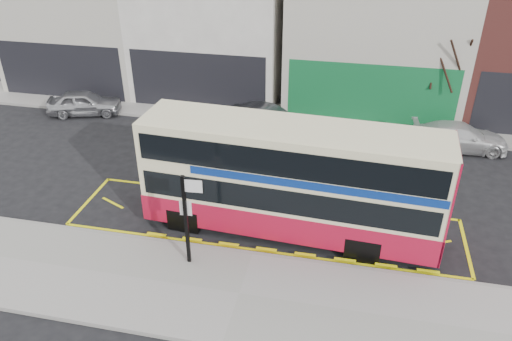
% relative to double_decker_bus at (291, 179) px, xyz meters
% --- Properties ---
extents(ground, '(120.00, 120.00, 0.00)m').
position_rel_double_decker_bus_xyz_m(ground, '(-0.96, -1.33, -2.12)').
color(ground, black).
rests_on(ground, ground).
extents(pavement, '(40.00, 4.00, 0.15)m').
position_rel_double_decker_bus_xyz_m(pavement, '(-0.96, -3.63, -2.04)').
color(pavement, '#9B9793').
rests_on(pavement, ground).
extents(kerb, '(40.00, 0.15, 0.15)m').
position_rel_double_decker_bus_xyz_m(kerb, '(-0.96, -1.70, -2.04)').
color(kerb, gray).
rests_on(kerb, ground).
extents(far_pavement, '(50.00, 3.00, 0.15)m').
position_rel_double_decker_bus_xyz_m(far_pavement, '(-0.96, 9.67, -2.04)').
color(far_pavement, '#9B9793').
rests_on(far_pavement, ground).
extents(road_markings, '(14.00, 3.40, 0.01)m').
position_rel_double_decker_bus_xyz_m(road_markings, '(-0.96, 0.27, -2.11)').
color(road_markings, '#FFF80D').
rests_on(road_markings, ground).
extents(terrace_green_shop, '(9.00, 8.01, 11.30)m').
position_rel_double_decker_bus_xyz_m(terrace_green_shop, '(2.54, 13.66, 2.95)').
color(terrace_green_shop, '#BCB6AA').
rests_on(terrace_green_shop, ground).
extents(double_decker_bus, '(10.21, 2.89, 4.03)m').
position_rel_double_decker_bus_xyz_m(double_decker_bus, '(0.00, 0.00, 0.00)').
color(double_decker_bus, beige).
rests_on(double_decker_bus, ground).
extents(bus_stop_post, '(0.80, 0.15, 3.19)m').
position_rel_double_decker_bus_xyz_m(bus_stop_post, '(-2.81, -2.53, -0.07)').
color(bus_stop_post, black).
rests_on(bus_stop_post, pavement).
extents(car_silver, '(4.07, 2.54, 1.29)m').
position_rel_double_decker_bus_xyz_m(car_silver, '(-12.25, 7.95, -1.47)').
color(car_silver, '#B2B3B8').
rests_on(car_silver, ground).
extents(car_grey, '(4.96, 2.98, 1.54)m').
position_rel_double_decker_bus_xyz_m(car_grey, '(-2.15, 7.03, -1.35)').
color(car_grey, '#393A3F').
rests_on(car_grey, ground).
extents(car_white, '(4.40, 2.03, 1.25)m').
position_rel_double_decker_bus_xyz_m(car_white, '(6.70, 7.85, -1.50)').
color(car_white, silver).
rests_on(car_white, ground).
extents(street_tree_left, '(2.82, 2.82, 6.10)m').
position_rel_double_decker_bus_xyz_m(street_tree_left, '(-14.51, 11.05, 2.04)').
color(street_tree_left, '#311C15').
rests_on(street_tree_left, ground).
extents(street_tree_right, '(2.77, 2.77, 5.98)m').
position_rel_double_decker_bus_xyz_m(street_tree_right, '(5.99, 10.25, 1.96)').
color(street_tree_right, '#311C15').
rests_on(street_tree_right, ground).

